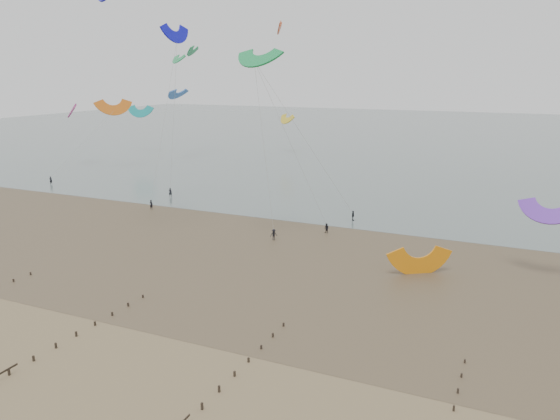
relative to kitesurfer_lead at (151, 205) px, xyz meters
The scene contains 6 objects.
ground 61.50m from the kitesurfer_lead, 50.18° to the right, with size 500.00×500.00×0.00m, color brown.
sea_and_shore 37.57m from the kitesurfer_lead, 19.96° to the right, with size 500.00×665.00×0.03m.
kitesurfer_lead is the anchor object (origin of this frame).
kitesurfers 47.50m from the kitesurfer_lead, ahead, with size 132.92×20.99×1.89m.
grounded_kite 55.19m from the kitesurfer_lead, 14.65° to the right, with size 7.37×3.86×5.62m, color orange, non-canonical shape.
kites_airborne 51.69m from the kitesurfer_lead, 56.55° to the left, with size 257.28×110.92×41.34m.
Camera 1 is at (24.94, -35.52, 25.63)m, focal length 35.00 mm.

